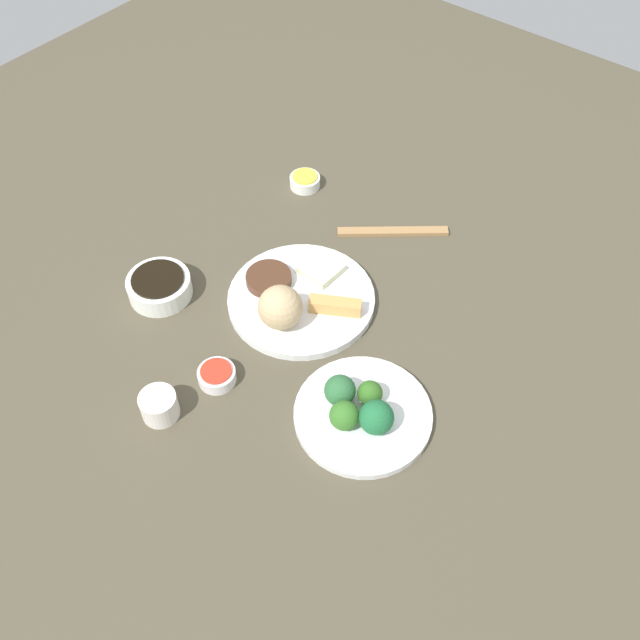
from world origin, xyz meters
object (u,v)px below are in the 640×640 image
(main_plate, at_px, (302,299))
(soy_sauce_bowl, at_px, (160,287))
(teacup, at_px, (159,406))
(sauce_ramekin_sweet_and_sour, at_px, (217,376))
(chopsticks_pair, at_px, (393,231))
(sauce_ramekin_hot_mustard, at_px, (305,182))
(broccoli_plate, at_px, (363,415))

(main_plate, relative_size, soy_sauce_bowl, 2.30)
(soy_sauce_bowl, relative_size, teacup, 1.92)
(sauce_ramekin_sweet_and_sour, bearing_deg, chopsticks_pair, -93.01)
(sauce_ramekin_hot_mustard, xyz_separation_m, chopsticks_pair, (-0.22, 0.00, -0.01))
(teacup, xyz_separation_m, chopsticks_pair, (-0.05, -0.57, -0.02))
(soy_sauce_bowl, height_order, chopsticks_pair, soy_sauce_bowl)
(soy_sauce_bowl, bearing_deg, broccoli_plate, -177.43)
(sauce_ramekin_sweet_and_sour, xyz_separation_m, teacup, (0.02, 0.10, 0.01))
(sauce_ramekin_sweet_and_sour, relative_size, teacup, 1.05)
(soy_sauce_bowl, xyz_separation_m, sauce_ramekin_sweet_and_sour, (-0.21, 0.07, -0.01))
(main_plate, relative_size, chopsticks_pair, 1.22)
(sauce_ramekin_sweet_and_sour, bearing_deg, main_plate, -89.85)
(soy_sauce_bowl, bearing_deg, sauce_ramekin_sweet_and_sour, 161.08)
(sauce_ramekin_sweet_and_sour, bearing_deg, soy_sauce_bowl, -18.92)
(broccoli_plate, relative_size, chopsticks_pair, 1.01)
(main_plate, bearing_deg, soy_sauce_bowl, 34.50)
(sauce_ramekin_sweet_and_sour, bearing_deg, teacup, 76.58)
(broccoli_plate, height_order, sauce_ramekin_hot_mustard, sauce_ramekin_hot_mustard)
(soy_sauce_bowl, distance_m, teacup, 0.26)
(soy_sauce_bowl, bearing_deg, chopsticks_pair, -120.93)
(broccoli_plate, height_order, chopsticks_pair, broccoli_plate)
(broccoli_plate, bearing_deg, soy_sauce_bowl, 2.57)
(main_plate, height_order, teacup, teacup)
(main_plate, xyz_separation_m, broccoli_plate, (-0.23, 0.13, -0.00))
(main_plate, distance_m, soy_sauce_bowl, 0.26)
(broccoli_plate, relative_size, sauce_ramekin_sweet_and_sour, 3.49)
(broccoli_plate, distance_m, chopsticks_pair, 0.43)
(broccoli_plate, xyz_separation_m, chopsticks_pair, (0.20, -0.37, -0.00))
(main_plate, relative_size, sauce_ramekin_hot_mustard, 4.19)
(sauce_ramekin_sweet_and_sour, height_order, teacup, teacup)
(sauce_ramekin_hot_mustard, height_order, teacup, teacup)
(chopsticks_pair, bearing_deg, broccoli_plate, 118.69)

